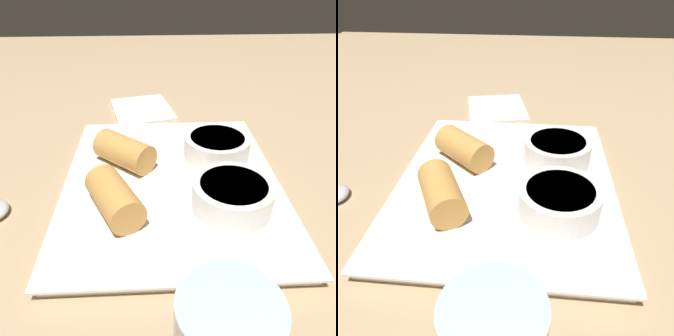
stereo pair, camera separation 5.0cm
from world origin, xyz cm
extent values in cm
cube|color=tan|center=(0.00, 0.00, 1.00)|extent=(180.00, 140.00, 2.00)
cube|color=white|center=(3.65, 2.15, 2.60)|extent=(31.25, 25.81, 1.20)
cube|color=white|center=(3.65, 2.15, 3.35)|extent=(32.50, 26.84, 0.30)
cylinder|color=#D19347|center=(9.84, -4.40, 5.51)|extent=(8.92, 7.17, 4.02)
sphere|color=#56843D|center=(6.82, -5.91, 5.51)|extent=(2.61, 2.61, 2.61)
cylinder|color=#D19347|center=(0.28, -3.91, 5.51)|extent=(8.25, 8.65, 4.02)
sphere|color=beige|center=(-1.93, -6.46, 5.51)|extent=(2.61, 2.61, 2.61)
cylinder|color=white|center=(-1.21, 8.66, 5.12)|extent=(8.99, 8.99, 3.25)
cylinder|color=beige|center=(-1.21, 8.66, 6.45)|extent=(7.37, 7.37, 0.58)
cylinder|color=white|center=(9.56, 8.54, 5.12)|extent=(8.99, 8.99, 3.25)
cylinder|color=#DBBC89|center=(9.56, 8.54, 6.45)|extent=(7.37, 7.37, 0.58)
cube|color=white|center=(-21.25, -2.03, 2.30)|extent=(14.56, 13.14, 0.60)
camera|label=1|loc=(37.69, 0.45, 27.61)|focal=35.00mm
camera|label=2|loc=(37.57, 5.45, 27.61)|focal=35.00mm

